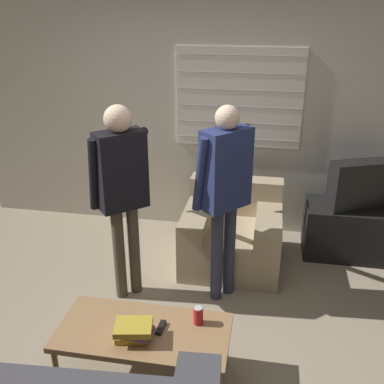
% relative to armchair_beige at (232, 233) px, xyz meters
% --- Properties ---
extents(ground_plane, '(16.00, 16.00, 0.00)m').
position_rel_armchair_beige_xyz_m(ground_plane, '(-0.37, -1.29, -0.30)').
color(ground_plane, gray).
extents(wall_back, '(5.20, 0.08, 2.55)m').
position_rel_armchair_beige_xyz_m(wall_back, '(-0.36, 0.74, 0.98)').
color(wall_back, '#BCB7A8').
rests_on(wall_back, ground_plane).
extents(armchair_beige, '(0.92, 0.90, 0.77)m').
position_rel_armchair_beige_xyz_m(armchair_beige, '(0.00, 0.00, 0.00)').
color(armchair_beige, tan).
rests_on(armchair_beige, ground_plane).
extents(coffee_table, '(1.14, 0.55, 0.42)m').
position_rel_armchair_beige_xyz_m(coffee_table, '(-0.44, -1.63, 0.09)').
color(coffee_table, '#9E754C').
rests_on(coffee_table, ground_plane).
extents(tv_stand, '(1.03, 0.49, 0.53)m').
position_rel_armchair_beige_xyz_m(tv_stand, '(1.22, 0.33, -0.03)').
color(tv_stand, black).
rests_on(tv_stand, ground_plane).
extents(tv, '(0.71, 0.44, 0.48)m').
position_rel_armchair_beige_xyz_m(tv, '(1.22, 0.33, 0.47)').
color(tv, black).
rests_on(tv, tv_stand).
extents(person_left_standing, '(0.48, 0.79, 1.70)m').
position_rel_armchair_beige_xyz_m(person_left_standing, '(-0.86, -0.70, 0.77)').
color(person_left_standing, '#4C4233').
rests_on(person_left_standing, ground_plane).
extents(person_right_standing, '(0.52, 0.80, 1.70)m').
position_rel_armchair_beige_xyz_m(person_right_standing, '(-0.04, -0.57, 0.77)').
color(person_right_standing, '#33384C').
rests_on(person_right_standing, ground_plane).
extents(book_stack, '(0.27, 0.24, 0.12)m').
position_rel_armchair_beige_xyz_m(book_stack, '(-0.48, -1.72, 0.19)').
color(book_stack, gold).
rests_on(book_stack, coffee_table).
extents(soda_can, '(0.07, 0.07, 0.13)m').
position_rel_armchair_beige_xyz_m(soda_can, '(-0.09, -1.50, 0.19)').
color(soda_can, red).
rests_on(soda_can, coffee_table).
extents(spare_remote, '(0.05, 0.13, 0.02)m').
position_rel_armchair_beige_xyz_m(spare_remote, '(-0.33, -1.61, 0.14)').
color(spare_remote, black).
rests_on(spare_remote, coffee_table).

